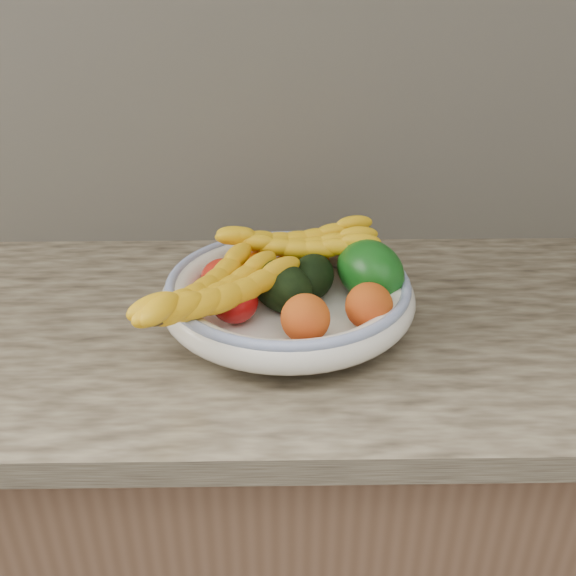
# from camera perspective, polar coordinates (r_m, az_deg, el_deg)

# --- Properties ---
(kitchen_counter) EXTENTS (2.44, 0.66, 1.40)m
(kitchen_counter) POSITION_cam_1_polar(r_m,az_deg,el_deg) (1.31, -0.02, -18.93)
(kitchen_counter) COLOR brown
(kitchen_counter) RESTS_ON ground
(fruit_bowl) EXTENTS (0.39, 0.39, 0.08)m
(fruit_bowl) POSITION_cam_1_polar(r_m,az_deg,el_deg) (0.99, 0.00, -0.58)
(fruit_bowl) COLOR white
(fruit_bowl) RESTS_ON kitchen_counter
(clementine_back_left) EXTENTS (0.06, 0.06, 0.05)m
(clementine_back_left) POSITION_cam_1_polar(r_m,az_deg,el_deg) (1.06, -2.58, 1.89)
(clementine_back_left) COLOR #E45D04
(clementine_back_left) RESTS_ON fruit_bowl
(clementine_back_right) EXTENTS (0.05, 0.05, 0.05)m
(clementine_back_right) POSITION_cam_1_polar(r_m,az_deg,el_deg) (1.09, 2.30, 2.53)
(clementine_back_right) COLOR #E65004
(clementine_back_right) RESTS_ON fruit_bowl
(clementine_back_mid) EXTENTS (0.07, 0.07, 0.05)m
(clementine_back_mid) POSITION_cam_1_polar(r_m,az_deg,el_deg) (1.06, 0.15, 1.82)
(clementine_back_mid) COLOR #FF6E05
(clementine_back_mid) RESTS_ON fruit_bowl
(tomato_left) EXTENTS (0.08, 0.08, 0.06)m
(tomato_left) POSITION_cam_1_polar(r_m,az_deg,el_deg) (1.01, -5.82, 0.85)
(tomato_left) COLOR red
(tomato_left) RESTS_ON fruit_bowl
(tomato_near_left) EXTENTS (0.08, 0.08, 0.06)m
(tomato_near_left) POSITION_cam_1_polar(r_m,az_deg,el_deg) (0.95, -4.77, -1.24)
(tomato_near_left) COLOR #9E0C0D
(tomato_near_left) RESTS_ON fruit_bowl
(avocado_center) EXTENTS (0.13, 0.14, 0.08)m
(avocado_center) POSITION_cam_1_polar(r_m,az_deg,el_deg) (0.98, -0.55, 0.13)
(avocado_center) COLOR black
(avocado_center) RESTS_ON fruit_bowl
(avocado_right) EXTENTS (0.09, 0.11, 0.07)m
(avocado_right) POSITION_cam_1_polar(r_m,az_deg,el_deg) (1.01, 2.16, 1.00)
(avocado_right) COLOR black
(avocado_right) RESTS_ON fruit_bowl
(green_mango) EXTENTS (0.16, 0.17, 0.12)m
(green_mango) POSITION_cam_1_polar(r_m,az_deg,el_deg) (1.01, 7.30, 1.54)
(green_mango) COLOR #0E4D11
(green_mango) RESTS_ON fruit_bowl
(peach_front) EXTENTS (0.08, 0.08, 0.07)m
(peach_front) POSITION_cam_1_polar(r_m,az_deg,el_deg) (0.89, 1.56, -2.70)
(peach_front) COLOR orange
(peach_front) RESTS_ON fruit_bowl
(peach_right) EXTENTS (0.08, 0.08, 0.07)m
(peach_right) POSITION_cam_1_polar(r_m,az_deg,el_deg) (0.93, 7.21, -1.60)
(peach_right) COLOR orange
(peach_right) RESTS_ON fruit_bowl
(banana_bunch_back) EXTENTS (0.28, 0.12, 0.08)m
(banana_bunch_back) POSITION_cam_1_polar(r_m,az_deg,el_deg) (1.05, 0.78, 3.67)
(banana_bunch_back) COLOR yellow
(banana_bunch_back) RESTS_ON fruit_bowl
(banana_bunch_front) EXTENTS (0.28, 0.33, 0.09)m
(banana_bunch_front) POSITION_cam_1_polar(r_m,az_deg,el_deg) (0.92, -6.68, -0.86)
(banana_bunch_front) COLOR yellow
(banana_bunch_front) RESTS_ON fruit_bowl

